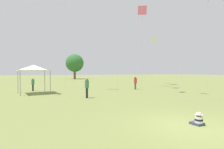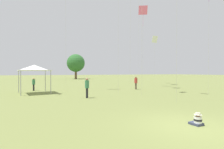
{
  "view_description": "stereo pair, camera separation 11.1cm",
  "coord_description": "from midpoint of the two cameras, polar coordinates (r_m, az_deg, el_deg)",
  "views": [
    {
      "loc": [
        -5.87,
        -5.03,
        2.2
      ],
      "look_at": [
        0.16,
        7.52,
        2.03
      ],
      "focal_mm": 28.0,
      "sensor_mm": 36.0,
      "label": 1
    },
    {
      "loc": [
        -5.77,
        -5.08,
        2.2
      ],
      "look_at": [
        0.16,
        7.52,
        2.03
      ],
      "focal_mm": 28.0,
      "sensor_mm": 36.0,
      "label": 2
    }
  ],
  "objects": [
    {
      "name": "person_standing_0",
      "position": [
        22.81,
        7.95,
        -2.38
      ],
      "size": [
        0.46,
        0.46,
        1.67
      ],
      "rotation": [
        0.0,
        0.0,
        2.97
      ],
      "color": "brown",
      "rests_on": "ground"
    },
    {
      "name": "person_standing_1",
      "position": [
        15.16,
        -7.96,
        -3.74
      ],
      "size": [
        0.5,
        0.5,
        1.73
      ],
      "rotation": [
        0.0,
        0.0,
        0.65
      ],
      "color": "black",
      "rests_on": "ground"
    },
    {
      "name": "ground_plane",
      "position": [
        8.02,
        23.74,
        -15.3
      ],
      "size": [
        300.0,
        300.0,
        0.0
      ],
      "primitive_type": "plane",
      "color": "olive"
    },
    {
      "name": "distant_tree_0",
      "position": [
        60.3,
        -11.68,
        3.66
      ],
      "size": [
        6.0,
        6.0,
        8.38
      ],
      "color": "brown",
      "rests_on": "ground"
    },
    {
      "name": "kite_3",
      "position": [
        36.37,
        13.85,
        10.87
      ],
      "size": [
        1.35,
        0.49,
        9.43
      ],
      "rotation": [
        0.0,
        0.0,
        2.44
      ],
      "color": "white",
      "rests_on": "ground"
    },
    {
      "name": "kite_4",
      "position": [
        28.71,
        10.21,
        19.5
      ],
      "size": [
        1.48,
        1.21,
        12.31
      ],
      "rotation": [
        0.0,
        0.0,
        1.84
      ],
      "color": "pink",
      "rests_on": "ground"
    },
    {
      "name": "canopy_tent",
      "position": [
        19.93,
        -23.91,
        1.96
      ],
      "size": [
        3.35,
        3.35,
        2.99
      ],
      "rotation": [
        0.0,
        0.0,
        0.12
      ],
      "color": "white",
      "rests_on": "ground"
    },
    {
      "name": "person_standing_2",
      "position": [
        22.73,
        -24.09,
        -2.59
      ],
      "size": [
        0.47,
        0.47,
        1.56
      ],
      "rotation": [
        0.0,
        0.0,
        5.67
      ],
      "color": "black",
      "rests_on": "ground"
    },
    {
      "name": "seated_toddler",
      "position": [
        8.33,
        26.44,
        -13.19
      ],
      "size": [
        0.41,
        0.51,
        0.53
      ],
      "rotation": [
        0.0,
        0.0,
        0.05
      ],
      "color": "#383D56",
      "rests_on": "ground"
    }
  ]
}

